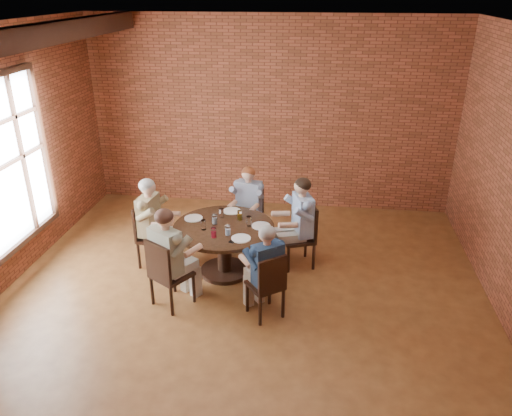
# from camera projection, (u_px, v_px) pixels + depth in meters

# --- Properties ---
(floor) EXTENTS (7.00, 7.00, 0.00)m
(floor) POSITION_uv_depth(u_px,v_px,m) (239.00, 312.00, 6.37)
(floor) COLOR #925A2D
(floor) RESTS_ON ground
(ceiling) EXTENTS (7.00, 7.00, 0.00)m
(ceiling) POSITION_uv_depth(u_px,v_px,m) (234.00, 30.00, 4.97)
(ceiling) COLOR white
(ceiling) RESTS_ON wall_back
(wall_back) EXTENTS (7.00, 0.00, 7.00)m
(wall_back) POSITION_uv_depth(u_px,v_px,m) (270.00, 115.00, 8.83)
(wall_back) COLOR brown
(wall_back) RESTS_ON ground
(ceiling_beam) EXTENTS (0.22, 6.90, 0.26)m
(ceiling_beam) POSITION_uv_depth(u_px,v_px,m) (8.00, 41.00, 5.32)
(ceiling_beam) COLOR black
(ceiling_beam) RESTS_ON ceiling
(dining_table) EXTENTS (1.41, 1.41, 0.75)m
(dining_table) POSITION_uv_depth(u_px,v_px,m) (224.00, 240.00, 7.02)
(dining_table) COLOR black
(dining_table) RESTS_ON floor
(chair_a) EXTENTS (0.57, 0.57, 0.95)m
(chair_a) POSITION_uv_depth(u_px,v_px,m) (304.00, 233.00, 7.26)
(chair_a) COLOR black
(chair_a) RESTS_ON floor
(diner_a) EXTENTS (0.82, 0.74, 1.36)m
(diner_a) POSITION_uv_depth(u_px,v_px,m) (298.00, 223.00, 7.17)
(diner_a) COLOR #4872BC
(diner_a) RESTS_ON floor
(chair_b) EXTENTS (0.48, 0.48, 0.91)m
(chair_b) POSITION_uv_depth(u_px,v_px,m) (250.00, 213.00, 7.92)
(chair_b) COLOR black
(chair_b) RESTS_ON floor
(diner_b) EXTENTS (0.61, 0.70, 1.28)m
(diner_b) POSITION_uv_depth(u_px,v_px,m) (248.00, 207.00, 7.79)
(diner_b) COLOR gray
(diner_b) RESTS_ON floor
(chair_c) EXTENTS (0.47, 0.47, 0.94)m
(chair_c) POSITION_uv_depth(u_px,v_px,m) (149.00, 232.00, 7.28)
(chair_c) COLOR black
(chair_c) RESTS_ON floor
(diner_c) EXTENTS (0.71, 0.60, 1.34)m
(diner_c) POSITION_uv_depth(u_px,v_px,m) (153.00, 223.00, 7.19)
(diner_c) COLOR brown
(diner_c) RESTS_ON floor
(chair_d) EXTENTS (0.61, 0.61, 0.95)m
(chair_d) POSITION_uv_depth(u_px,v_px,m) (166.00, 272.00, 6.27)
(chair_d) COLOR black
(chair_d) RESTS_ON floor
(diner_d) EXTENTS (0.82, 0.86, 1.36)m
(diner_d) POSITION_uv_depth(u_px,v_px,m) (170.00, 258.00, 6.27)
(diner_d) COLOR tan
(diner_d) RESTS_ON floor
(chair_e) EXTENTS (0.54, 0.54, 0.89)m
(chair_e) POSITION_uv_depth(u_px,v_px,m) (268.00, 284.00, 6.07)
(chair_e) COLOR black
(chair_e) RESTS_ON floor
(diner_e) EXTENTS (0.74, 0.76, 1.25)m
(diner_e) POSITION_uv_depth(u_px,v_px,m) (265.00, 271.00, 6.07)
(diner_e) COLOR navy
(diner_e) RESTS_ON floor
(plate_a) EXTENTS (0.26, 0.26, 0.01)m
(plate_a) POSITION_uv_depth(u_px,v_px,m) (261.00, 226.00, 6.92)
(plate_a) COLOR white
(plate_a) RESTS_ON dining_table
(plate_b) EXTENTS (0.26, 0.26, 0.01)m
(plate_b) POSITION_uv_depth(u_px,v_px,m) (232.00, 211.00, 7.37)
(plate_b) COLOR white
(plate_b) RESTS_ON dining_table
(plate_c) EXTENTS (0.26, 0.26, 0.01)m
(plate_c) POSITION_uv_depth(u_px,v_px,m) (193.00, 218.00, 7.15)
(plate_c) COLOR white
(plate_c) RESTS_ON dining_table
(plate_d) EXTENTS (0.26, 0.26, 0.01)m
(plate_d) POSITION_uv_depth(u_px,v_px,m) (241.00, 238.00, 6.58)
(plate_d) COLOR white
(plate_d) RESTS_ON dining_table
(glass_a) EXTENTS (0.07, 0.07, 0.14)m
(glass_a) POSITION_uv_depth(u_px,v_px,m) (249.00, 221.00, 6.91)
(glass_a) COLOR white
(glass_a) RESTS_ON dining_table
(glass_b) EXTENTS (0.07, 0.07, 0.14)m
(glass_b) POSITION_uv_depth(u_px,v_px,m) (240.00, 215.00, 7.08)
(glass_b) COLOR white
(glass_b) RESTS_ON dining_table
(glass_c) EXTENTS (0.07, 0.07, 0.14)m
(glass_c) POSITION_uv_depth(u_px,v_px,m) (221.00, 213.00, 7.15)
(glass_c) COLOR white
(glass_c) RESTS_ON dining_table
(glass_d) EXTENTS (0.07, 0.07, 0.14)m
(glass_d) POSITION_uv_depth(u_px,v_px,m) (214.00, 219.00, 6.97)
(glass_d) COLOR white
(glass_d) RESTS_ON dining_table
(glass_e) EXTENTS (0.07, 0.07, 0.14)m
(glass_e) POSITION_uv_depth(u_px,v_px,m) (203.00, 225.00, 6.81)
(glass_e) COLOR white
(glass_e) RESTS_ON dining_table
(glass_f) EXTENTS (0.07, 0.07, 0.14)m
(glass_f) POSITION_uv_depth(u_px,v_px,m) (214.00, 233.00, 6.59)
(glass_f) COLOR white
(glass_f) RESTS_ON dining_table
(glass_g) EXTENTS (0.07, 0.07, 0.14)m
(glass_g) POSITION_uv_depth(u_px,v_px,m) (228.00, 230.00, 6.66)
(glass_g) COLOR white
(glass_g) RESTS_ON dining_table
(smartphone) EXTENTS (0.11, 0.15, 0.01)m
(smartphone) POSITION_uv_depth(u_px,v_px,m) (233.00, 241.00, 6.53)
(smartphone) COLOR black
(smartphone) RESTS_ON dining_table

